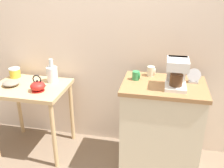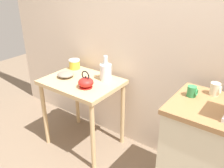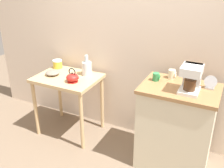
{
  "view_description": "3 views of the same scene",
  "coord_description": "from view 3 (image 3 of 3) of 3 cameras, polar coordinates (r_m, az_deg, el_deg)",
  "views": [
    {
      "loc": [
        0.65,
        -2.12,
        1.83
      ],
      "look_at": [
        0.19,
        0.02,
        0.89
      ],
      "focal_mm": 40.32,
      "sensor_mm": 36.0,
      "label": 1
    },
    {
      "loc": [
        0.87,
        -1.57,
        1.79
      ],
      "look_at": [
        -0.25,
        -0.04,
        0.89
      ],
      "focal_mm": 38.76,
      "sensor_mm": 36.0,
      "label": 2
    },
    {
      "loc": [
        1.09,
        -2.35,
        2.03
      ],
      "look_at": [
        -0.05,
        -0.03,
        0.84
      ],
      "focal_mm": 42.03,
      "sensor_mm": 36.0,
      "label": 3
    }
  ],
  "objects": [
    {
      "name": "ground_plane",
      "position": [
        3.29,
        0.93,
        -13.38
      ],
      "size": [
        8.0,
        8.0,
        0.0
      ],
      "primitive_type": "plane",
      "color": "#7A6651"
    },
    {
      "name": "back_wall",
      "position": [
        3.03,
        6.57,
        12.59
      ],
      "size": [
        4.4,
        0.1,
        2.8
      ],
      "primitive_type": "cube",
      "color": "beige",
      "rests_on": "ground_plane"
    },
    {
      "name": "wooden_table",
      "position": [
        3.28,
        -9.57,
        -0.27
      ],
      "size": [
        0.76,
        0.58,
        0.78
      ],
      "color": "tan",
      "rests_on": "ground_plane"
    },
    {
      "name": "kitchen_counter",
      "position": [
        2.86,
        13.66,
        -9.15
      ],
      "size": [
        0.75,
        0.54,
        0.94
      ],
      "color": "beige",
      "rests_on": "ground_plane"
    },
    {
      "name": "bowl_stoneware",
      "position": [
        3.31,
        -12.8,
        2.42
      ],
      "size": [
        0.17,
        0.17,
        0.06
      ],
      "color": "gray",
      "rests_on": "wooden_table"
    },
    {
      "name": "teakettle",
      "position": [
        3.06,
        -8.56,
        1.4
      ],
      "size": [
        0.18,
        0.15,
        0.17
      ],
      "color": "red",
      "rests_on": "wooden_table"
    },
    {
      "name": "glass_carafe_vase",
      "position": [
        3.22,
        -5.5,
        3.5
      ],
      "size": [
        0.12,
        0.12,
        0.25
      ],
      "color": "silver",
      "rests_on": "wooden_table"
    },
    {
      "name": "canister_enamel",
      "position": [
        3.52,
        -11.75,
        4.29
      ],
      "size": [
        0.12,
        0.12,
        0.11
      ],
      "color": "gold",
      "rests_on": "wooden_table"
    },
    {
      "name": "coffee_maker",
      "position": [
        2.51,
        16.85,
        1.4
      ],
      "size": [
        0.18,
        0.22,
        0.26
      ],
      "color": "white",
      "rests_on": "kitchen_counter"
    },
    {
      "name": "mug_small_cream",
      "position": [
        2.79,
        12.93,
        2.12
      ],
      "size": [
        0.08,
        0.07,
        0.09
      ],
      "color": "beige",
      "rests_on": "kitchen_counter"
    },
    {
      "name": "mug_tall_green",
      "position": [
        2.71,
        9.6,
        1.54
      ],
      "size": [
        0.08,
        0.07,
        0.08
      ],
      "color": "#338C4C",
      "rests_on": "kitchen_counter"
    },
    {
      "name": "table_clock",
      "position": [
        2.66,
        20.6,
        0.18
      ],
      "size": [
        0.12,
        0.06,
        0.13
      ],
      "color": "#B2B5BA",
      "rests_on": "kitchen_counter"
    }
  ]
}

